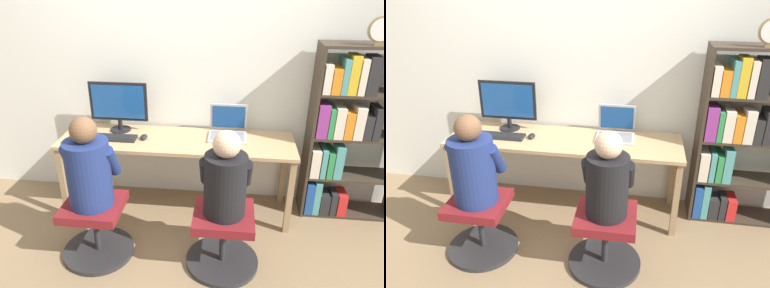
# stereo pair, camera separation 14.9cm
# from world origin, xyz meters

# --- Properties ---
(ground_plane) EXTENTS (14.00, 14.00, 0.00)m
(ground_plane) POSITION_xyz_m (0.00, 0.00, 0.00)
(ground_plane) COLOR #846B4C
(wall_back) EXTENTS (10.00, 0.05, 2.60)m
(wall_back) POSITION_xyz_m (0.00, 0.62, 1.30)
(wall_back) COLOR silver
(wall_back) RESTS_ON ground_plane
(desk) EXTENTS (2.05, 0.56, 0.72)m
(desk) POSITION_xyz_m (0.00, 0.28, 0.64)
(desk) COLOR tan
(desk) RESTS_ON ground_plane
(desktop_monitor) EXTENTS (0.53, 0.19, 0.45)m
(desktop_monitor) POSITION_xyz_m (-0.54, 0.42, 0.96)
(desktop_monitor) COLOR black
(desktop_monitor) RESTS_ON desk
(laptop) EXTENTS (0.33, 0.30, 0.27)m
(laptop) POSITION_xyz_m (0.44, 0.40, 0.78)
(laptop) COLOR #B7B7BC
(laptop) RESTS_ON desk
(keyboard) EXTENTS (0.43, 0.14, 0.03)m
(keyboard) POSITION_xyz_m (-0.56, 0.22, 0.73)
(keyboard) COLOR #232326
(keyboard) RESTS_ON desk
(computer_mouse_by_keyboard) EXTENTS (0.06, 0.10, 0.04)m
(computer_mouse_by_keyboard) POSITION_xyz_m (-0.28, 0.25, 0.74)
(computer_mouse_by_keyboard) COLOR black
(computer_mouse_by_keyboard) RESTS_ON desk
(office_chair_left) EXTENTS (0.56, 0.56, 0.47)m
(office_chair_left) POSITION_xyz_m (-0.54, -0.40, 0.24)
(office_chair_left) COLOR #262628
(office_chair_left) RESTS_ON ground_plane
(office_chair_right) EXTENTS (0.56, 0.56, 0.47)m
(office_chair_right) POSITION_xyz_m (0.45, -0.41, 0.24)
(office_chair_right) COLOR #262628
(office_chair_right) RESTS_ON ground_plane
(person_at_monitor) EXTENTS (0.40, 0.35, 0.69)m
(person_at_monitor) POSITION_xyz_m (-0.54, -0.39, 0.77)
(person_at_monitor) COLOR navy
(person_at_monitor) RESTS_ON office_chair_left
(person_at_laptop) EXTENTS (0.37, 0.32, 0.64)m
(person_at_laptop) POSITION_xyz_m (0.45, -0.40, 0.75)
(person_at_laptop) COLOR black
(person_at_laptop) RESTS_ON office_chair_right
(bookshelf) EXTENTS (0.84, 0.29, 1.55)m
(bookshelf) POSITION_xyz_m (1.44, 0.39, 0.78)
(bookshelf) COLOR #382D23
(bookshelf) RESTS_ON ground_plane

